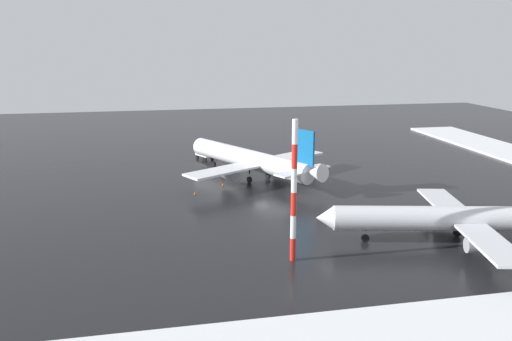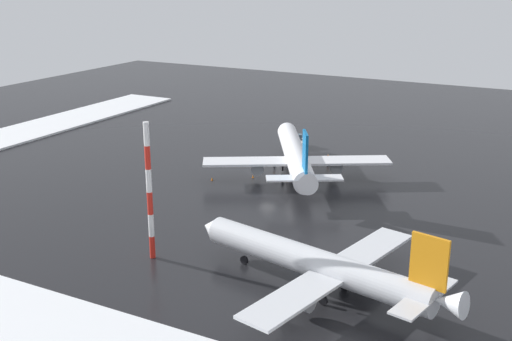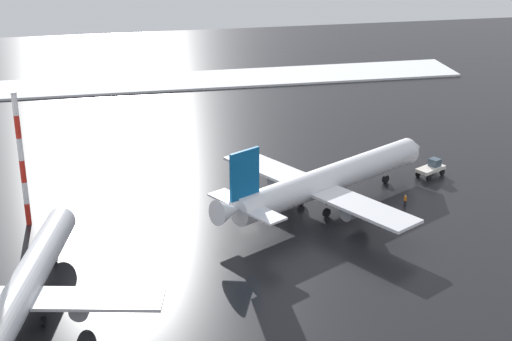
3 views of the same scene
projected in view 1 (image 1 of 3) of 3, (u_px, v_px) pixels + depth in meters
name	position (u px, v px, depth m)	size (l,w,h in m)	color
ground_plane	(261.00, 193.00, 90.12)	(240.00, 240.00, 0.00)	black
airplane_parked_portside	(251.00, 159.00, 99.24)	(30.47, 35.63, 11.69)	white
airplane_distant_tail	(450.00, 218.00, 67.15)	(34.97, 29.27, 10.46)	silver
pushback_tug	(204.00, 154.00, 116.05)	(4.19, 5.09, 2.50)	silver
ground_crew_by_nose_gear	(251.00, 161.00, 110.43)	(0.36, 0.36, 1.71)	black
ground_crew_mid_apron	(222.00, 172.00, 101.46)	(0.36, 0.36, 1.71)	black
antenna_mast	(294.00, 192.00, 60.24)	(0.70, 0.70, 17.80)	red
traffic_cone_near_nose	(223.00, 184.00, 94.90)	(0.36, 0.36, 0.55)	orange
traffic_cone_mid_line	(195.00, 193.00, 89.48)	(0.36, 0.36, 0.55)	orange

